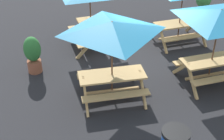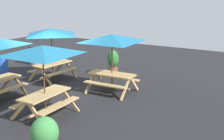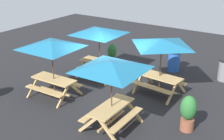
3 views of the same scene
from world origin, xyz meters
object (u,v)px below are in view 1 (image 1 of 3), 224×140
potted_plant_0 (203,2)px  potted_plant_1 (33,54)px  picnic_table_3 (220,20)px  picnic_table_0 (112,33)px

potted_plant_0 → potted_plant_1: size_ratio=0.95×
picnic_table_3 → potted_plant_1: (-4.97, 2.04, -1.34)m
picnic_table_3 → potted_plant_0: picnic_table_3 is taller
picnic_table_3 → potted_plant_0: bearing=61.6°
picnic_table_3 → potted_plant_1: 5.53m
picnic_table_0 → potted_plant_0: 7.17m
picnic_table_3 → picnic_table_0: bearing=178.2°
picnic_table_0 → potted_plant_1: picnic_table_0 is taller
picnic_table_3 → potted_plant_1: picnic_table_3 is taller
picnic_table_3 → potted_plant_0: 5.33m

